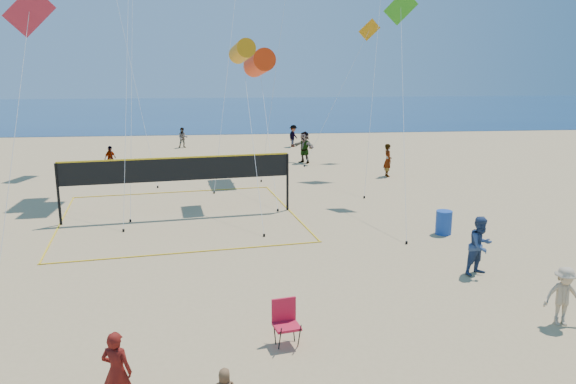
{
  "coord_description": "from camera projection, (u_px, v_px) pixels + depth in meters",
  "views": [
    {
      "loc": [
        -0.04,
        -11.01,
        6.08
      ],
      "look_at": [
        1.36,
        2.0,
        3.03
      ],
      "focal_mm": 35.0,
      "sensor_mm": 36.0,
      "label": 1
    }
  ],
  "objects": [
    {
      "name": "woman",
      "position": [
        117.0,
        372.0,
        9.86
      ],
      "size": [
        0.63,
        0.5,
        1.52
      ],
      "primitive_type": "imported",
      "rotation": [
        0.0,
        0.0,
        2.86
      ],
      "color": "#64120D",
      "rests_on": "ground"
    },
    {
      "name": "bystander_b",
      "position": [
        564.0,
        296.0,
        13.15
      ],
      "size": [
        0.98,
        0.64,
        1.43
      ],
      "primitive_type": "imported",
      "rotation": [
        0.0,
        0.0,
        -0.13
      ],
      "color": "tan",
      "rests_on": "ground"
    },
    {
      "name": "far_person_0",
      "position": [
        110.0,
        159.0,
        31.77
      ],
      "size": [
        0.75,
        0.9,
        1.44
      ],
      "primitive_type": "imported",
      "rotation": [
        0.0,
        0.0,
        1.0
      ],
      "color": "gray",
      "rests_on": "ground"
    },
    {
      "name": "kite_9",
      "position": [
        365.0,
        40.0,
        34.54
      ],
      "size": [
        5.12,
        2.98,
        8.68
      ],
      "rotation": [
        0.0,
        0.0,
        0.16
      ],
      "color": "orange",
      "rests_on": "ground"
    },
    {
      "name": "ground",
      "position": [
        235.0,
        352.0,
        12.04
      ],
      "size": [
        120.0,
        120.0,
        0.0
      ],
      "primitive_type": "plane",
      "color": "tan",
      "rests_on": "ground"
    },
    {
      "name": "kite_3",
      "position": [
        28.0,
        25.0,
        17.4
      ],
      "size": [
        1.58,
        4.11,
        8.39
      ],
      "rotation": [
        0.0,
        0.0,
        0.37
      ],
      "color": "red",
      "rests_on": "ground"
    },
    {
      "name": "kite_4",
      "position": [
        401.0,
        21.0,
        23.68
      ],
      "size": [
        2.24,
        7.19,
        9.07
      ],
      "rotation": [
        0.0,
        0.0,
        -0.27
      ],
      "color": "#369E1A",
      "rests_on": "ground"
    },
    {
      "name": "far_person_3",
      "position": [
        183.0,
        138.0,
        40.47
      ],
      "size": [
        0.76,
        0.62,
        1.45
      ],
      "primitive_type": "imported",
      "rotation": [
        0.0,
        0.0,
        0.11
      ],
      "color": "gray",
      "rests_on": "ground"
    },
    {
      "name": "bystander_a",
      "position": [
        480.0,
        246.0,
        16.26
      ],
      "size": [
        1.04,
        0.95,
        1.74
      ],
      "primitive_type": "imported",
      "rotation": [
        0.0,
        0.0,
        0.42
      ],
      "color": "navy",
      "rests_on": "ground"
    },
    {
      "name": "kite_10",
      "position": [
        259.0,
        63.0,
        28.73
      ],
      "size": [
        1.58,
        8.48,
        6.76
      ],
      "rotation": [
        0.0,
        0.0,
        0.16
      ],
      "color": "red",
      "rests_on": "ground"
    },
    {
      "name": "ocean",
      "position": [
        228.0,
        110.0,
        72.08
      ],
      "size": [
        140.0,
        50.0,
        0.03
      ],
      "primitive_type": "cube",
      "color": "navy",
      "rests_on": "ground"
    },
    {
      "name": "far_person_1",
      "position": [
        304.0,
        147.0,
        34.32
      ],
      "size": [
        1.57,
        1.77,
        1.94
      ],
      "primitive_type": "imported",
      "rotation": [
        0.0,
        0.0,
        -0.9
      ],
      "color": "gray",
      "rests_on": "ground"
    },
    {
      "name": "kite_2",
      "position": [
        242.0,
        51.0,
        23.75
      ],
      "size": [
        1.14,
        6.56,
        7.03
      ],
      "rotation": [
        0.0,
        0.0,
        0.18
      ],
      "color": "orange",
      "rests_on": "ground"
    },
    {
      "name": "volleyball_net",
      "position": [
        178.0,
        176.0,
        22.12
      ],
      "size": [
        10.29,
        10.16,
        2.44
      ],
      "rotation": [
        0.0,
        0.0,
        0.14
      ],
      "color": "black",
      "rests_on": "ground"
    },
    {
      "name": "trash_barrel",
      "position": [
        444.0,
        222.0,
        20.2
      ],
      "size": [
        0.67,
        0.67,
        0.86
      ],
      "primitive_type": "cylinder",
      "rotation": [
        0.0,
        0.0,
        -0.18
      ],
      "color": "#18409D",
      "rests_on": "ground"
    },
    {
      "name": "far_person_4",
      "position": [
        293.0,
        136.0,
        40.89
      ],
      "size": [
        1.05,
        1.19,
        1.59
      ],
      "primitive_type": "imported",
      "rotation": [
        0.0,
        0.0,
        1.0
      ],
      "color": "gray",
      "rests_on": "ground"
    },
    {
      "name": "camp_chair",
      "position": [
        285.0,
        319.0,
        12.29
      ],
      "size": [
        0.64,
        0.76,
        1.13
      ],
      "rotation": [
        0.0,
        0.0,
        0.2
      ],
      "color": "red",
      "rests_on": "ground"
    },
    {
      "name": "far_person_2",
      "position": [
        388.0,
        160.0,
        30.26
      ],
      "size": [
        0.43,
        0.65,
        1.78
      ],
      "primitive_type": "imported",
      "rotation": [
        0.0,
        0.0,
        1.57
      ],
      "color": "gray",
      "rests_on": "ground"
    }
  ]
}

